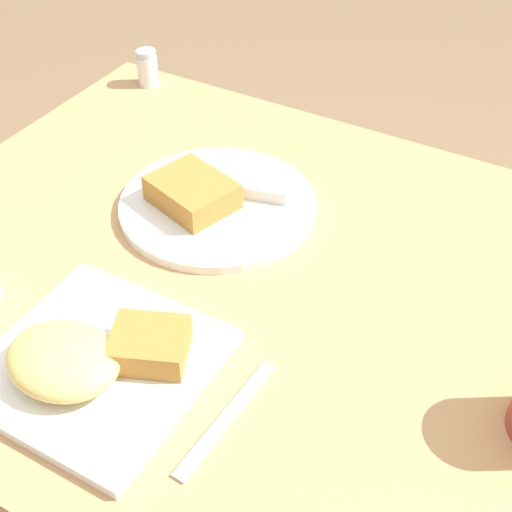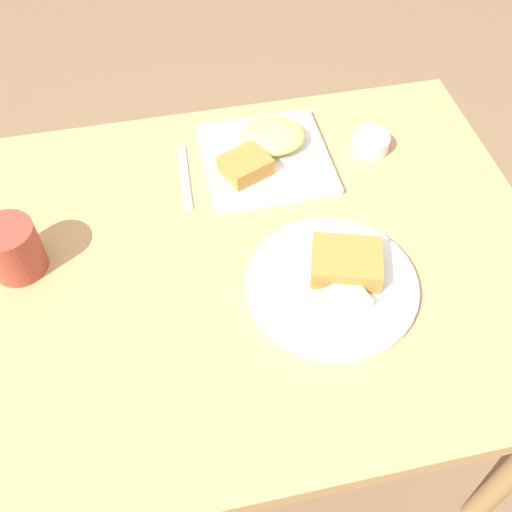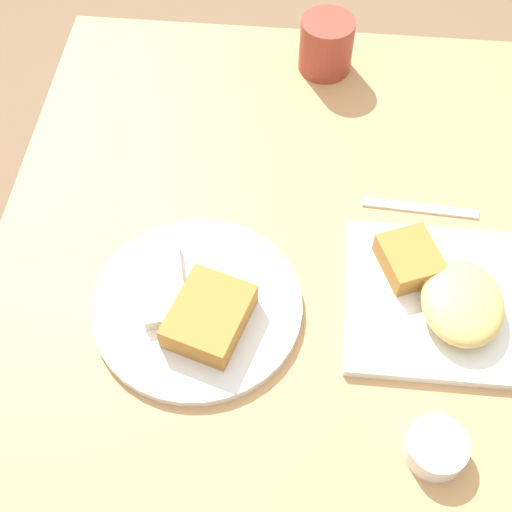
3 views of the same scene
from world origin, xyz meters
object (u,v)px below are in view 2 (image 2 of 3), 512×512
plate_oval_far (335,281)px  coffee_mug (13,249)px  sauce_ramekin (370,143)px  butter_knife (185,177)px  plate_square_near (266,151)px

plate_oval_far → coffee_mug: 0.55m
sauce_ramekin → butter_knife: 0.38m
plate_square_near → plate_oval_far: (-0.05, 0.33, -0.01)m
plate_square_near → butter_knife: 0.17m
plate_square_near → coffee_mug: size_ratio=2.53×
plate_square_near → plate_oval_far: 0.34m
sauce_ramekin → butter_knife: size_ratio=0.43×
plate_square_near → sauce_ramekin: (-0.22, 0.02, -0.00)m
sauce_ramekin → plate_square_near: bearing=-4.5°
plate_oval_far → plate_square_near: bearing=-82.3°
butter_knife → coffee_mug: (0.31, 0.16, 0.05)m
plate_oval_far → coffee_mug: (0.52, -0.16, 0.03)m
sauce_ramekin → butter_knife: sauce_ramekin is taller
plate_square_near → plate_oval_far: bearing=97.7°
sauce_ramekin → plate_oval_far: bearing=61.7°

